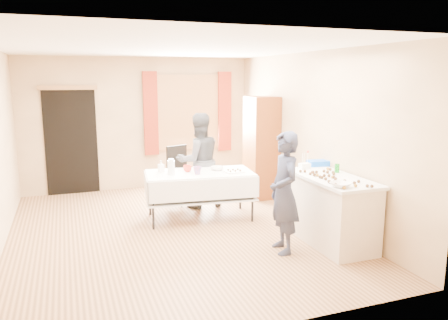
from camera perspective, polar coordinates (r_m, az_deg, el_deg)
name	(u,v)px	position (r m, az deg, el deg)	size (l,w,h in m)	color
floor	(173,231)	(6.50, -6.65, -9.24)	(4.50, 5.50, 0.02)	#9E7047
ceiling	(169,47)	(6.13, -7.19, 14.46)	(4.50, 5.50, 0.02)	white
wall_back	(139,124)	(8.87, -11.02, 4.68)	(4.50, 0.02, 2.60)	tan
wall_front	(249,189)	(3.60, 3.25, -3.79)	(4.50, 0.02, 2.60)	tan
wall_right	(311,136)	(7.04, 11.32, 3.15)	(0.02, 5.50, 2.60)	tan
window_frame	(188,112)	(9.03, -4.71, 6.21)	(1.32, 0.06, 1.52)	olive
window_pane	(188,112)	(9.01, -4.68, 6.21)	(1.20, 0.02, 1.40)	white
curtain_left	(151,114)	(8.80, -9.55, 5.99)	(0.28, 0.06, 1.65)	maroon
curtain_right	(225,112)	(9.22, 0.08, 6.34)	(0.28, 0.06, 1.65)	maroon
doorway	(71,142)	(8.77, -19.33, 2.23)	(0.95, 0.04, 2.00)	black
door_lintel	(68,88)	(8.66, -19.74, 8.89)	(1.05, 0.06, 0.08)	olive
cabinet	(261,147)	(8.08, 4.90, 1.64)	(0.50, 0.60, 1.87)	brown
counter	(330,210)	(6.07, 13.68, -6.33)	(0.68, 1.44, 0.91)	beige
party_table	(200,191)	(6.89, -3.18, -4.08)	(1.77, 1.05, 0.75)	black
chair	(183,186)	(7.79, -5.42, -3.43)	(0.54, 0.54, 1.02)	black
girl	(284,193)	(5.56, 7.86, -4.25)	(0.43, 0.60, 1.55)	#1F233B
woman	(199,161)	(7.44, -3.29, -0.08)	(0.81, 0.64, 1.62)	black
soda_can	(337,168)	(6.22, 14.55, -1.04)	(0.07, 0.07, 0.12)	#178C20
mixing_bowl	(341,185)	(5.41, 14.99, -3.14)	(0.28, 0.28, 0.06)	white
foam_block	(305,166)	(6.38, 10.48, -0.77)	(0.15, 0.10, 0.08)	white
blue_basket	(318,163)	(6.64, 12.21, -0.39)	(0.30, 0.20, 0.08)	blue
pitcher	(171,168)	(6.65, -6.92, -1.00)	(0.11, 0.11, 0.22)	silver
cup_red	(187,168)	(6.86, -4.79, -1.11)	(0.14, 0.14, 0.10)	red
cup_rainbow	(197,170)	(6.66, -3.50, -1.37)	(0.15, 0.15, 0.12)	red
small_bowl	(217,168)	(6.95, -0.89, -1.08)	(0.21, 0.21, 0.06)	white
pastry_tray	(234,172)	(6.79, 1.35, -1.54)	(0.28, 0.20, 0.02)	white
bottle	(161,166)	(6.87, -8.23, -0.81)	(0.10, 0.10, 0.18)	white
cake_balls	(330,177)	(5.85, 13.68, -2.13)	(0.50, 1.10, 0.04)	#3F2314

